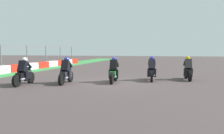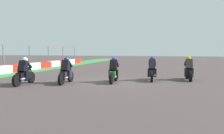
% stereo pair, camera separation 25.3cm
% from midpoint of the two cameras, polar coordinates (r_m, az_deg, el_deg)
% --- Properties ---
extents(ground_plane, '(120.00, 120.00, 0.00)m').
position_cam_midpoint_polar(ground_plane, '(13.72, 0.77, -3.70)').
color(ground_plane, '#4C3F3E').
extents(rider_lane_a, '(2.04, 0.55, 1.51)m').
position_cam_midpoint_polar(rider_lane_a, '(15.22, 19.00, -0.79)').
color(rider_lane_a, black).
rests_on(rider_lane_a, ground_plane).
extents(rider_lane_b, '(2.04, 0.55, 1.51)m').
position_cam_midpoint_polar(rider_lane_b, '(14.41, 10.45, -0.90)').
color(rider_lane_b, black).
rests_on(rider_lane_b, ground_plane).
extents(rider_lane_c, '(2.04, 0.55, 1.51)m').
position_cam_midpoint_polar(rider_lane_c, '(13.37, 0.99, -1.22)').
color(rider_lane_c, black).
rests_on(rider_lane_c, ground_plane).
extents(rider_lane_d, '(2.04, 0.55, 1.51)m').
position_cam_midpoint_polar(rider_lane_d, '(13.24, -10.82, -1.35)').
color(rider_lane_d, black).
rests_on(rider_lane_d, ground_plane).
extents(rider_lane_e, '(2.04, 0.55, 1.51)m').
position_cam_midpoint_polar(rider_lane_e, '(13.35, -20.53, -1.50)').
color(rider_lane_e, black).
rests_on(rider_lane_e, ground_plane).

